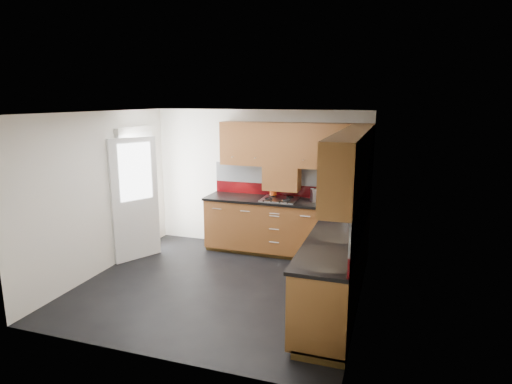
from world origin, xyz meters
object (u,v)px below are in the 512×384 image
(food_processor, at_px, (347,203))
(gas_hob, at_px, (279,199))
(toaster, at_px, (320,195))
(utensil_pot, at_px, (273,192))

(food_processor, bearing_deg, gas_hob, 161.27)
(toaster, height_order, food_processor, food_processor)
(utensil_pot, distance_m, food_processor, 1.41)
(gas_hob, relative_size, utensil_pot, 1.38)
(gas_hob, height_order, food_processor, food_processor)
(food_processor, bearing_deg, toaster, 133.06)
(gas_hob, distance_m, utensil_pot, 0.23)
(gas_hob, bearing_deg, food_processor, -18.73)
(utensil_pot, height_order, food_processor, utensil_pot)
(toaster, bearing_deg, food_processor, -46.94)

